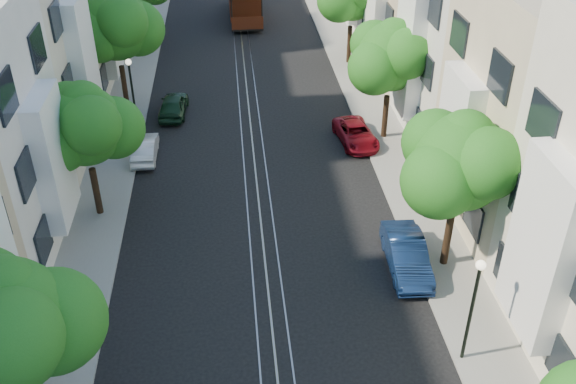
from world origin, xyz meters
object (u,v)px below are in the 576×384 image
object	(u,v)px
tree_e_c	(392,58)
tree_w_c	(117,26)
tree_e_b	(462,164)
lamp_east	(474,296)
tree_w_b	(85,128)
parked_car_w_mid	(145,148)
lamp_west	(132,85)
parked_car_w_far	(173,105)
tree_w_a	(5,329)
parked_car_e_far	(356,134)
parked_car_e_mid	(406,255)

from	to	relation	value
tree_e_c	tree_w_c	distance (m)	15.25
tree_e_b	lamp_east	xyz separation A→B (m)	(-0.96, -4.98, -1.89)
tree_e_c	tree_w_b	distance (m)	15.60
tree_w_b	parked_car_w_mid	distance (m)	6.54
tree_e_c	lamp_west	distance (m)	13.82
lamp_west	parked_car_w_far	distance (m)	3.56
tree_w_a	lamp_west	bearing A→B (deg)	87.60
parked_car_e_far	parked_car_w_far	distance (m)	10.91
parked_car_e_mid	lamp_west	bearing A→B (deg)	134.35
parked_car_w_mid	lamp_east	bearing A→B (deg)	128.45
tree_e_b	parked_car_w_mid	xyz separation A→B (m)	(-12.86, 10.05, -4.18)
tree_w_c	tree_e_b	bearing A→B (deg)	-48.01
tree_w_a	parked_car_e_mid	size ratio (longest dim) A/B	1.64
lamp_east	parked_car_e_mid	size ratio (longest dim) A/B	1.02
lamp_east	parked_car_w_far	distance (m)	22.82
parked_car_e_mid	parked_car_w_far	xyz separation A→B (m)	(-10.00, 15.09, -0.04)
tree_e_c	parked_car_e_far	xyz separation A→B (m)	(-1.70, -0.39, -4.07)
tree_e_b	parked_car_e_mid	bearing A→B (deg)	-178.73
parked_car_e_mid	tree_w_a	bearing A→B (deg)	-149.32
parked_car_e_mid	tree_e_c	bearing A→B (deg)	83.46
tree_w_b	parked_car_w_far	distance (m)	11.08
lamp_west	parked_car_w_mid	distance (m)	3.82
tree_e_b	parked_car_e_mid	distance (m)	4.39
lamp_east	parked_car_w_mid	size ratio (longest dim) A/B	1.24
tree_e_c	parked_car_e_mid	world-z (taller)	tree_e_c
lamp_east	tree_w_a	bearing A→B (deg)	-171.43
tree_e_c	tree_w_b	size ratio (longest dim) A/B	1.04
tree_w_b	lamp_east	size ratio (longest dim) A/B	1.51
tree_w_c	parked_car_w_mid	distance (m)	7.62
parked_car_e_far	lamp_east	bearing A→B (deg)	-94.11
lamp_east	parked_car_w_far	world-z (taller)	lamp_east
lamp_east	parked_car_e_far	xyz separation A→B (m)	(-0.74, 15.59, -2.31)
tree_e_c	tree_w_c	size ratio (longest dim) A/B	0.92
parked_car_e_far	tree_w_b	bearing A→B (deg)	-162.98
parked_car_w_mid	parked_car_w_far	xyz separation A→B (m)	(1.20, 5.00, 0.08)
tree_w_b	parked_car_w_far	world-z (taller)	tree_w_b
lamp_west	lamp_east	bearing A→B (deg)	-55.01
tree_w_c	parked_car_w_far	size ratio (longest dim) A/B	1.92
tree_w_b	lamp_west	xyz separation A→B (m)	(0.84, 8.02, -1.55)
tree_w_b	parked_car_w_mid	xyz separation A→B (m)	(1.54, 5.05, -3.85)
tree_w_c	parked_car_e_far	xyz separation A→B (m)	(12.70, -5.39, -4.54)
tree_w_c	lamp_east	size ratio (longest dim) A/B	1.71
tree_e_b	tree_w_a	distance (m)	16.01
tree_w_c	lamp_west	xyz separation A→B (m)	(0.84, -2.98, -2.22)
tree_w_a	parked_car_e_mid	world-z (taller)	tree_w_a
lamp_west	parked_car_w_mid	bearing A→B (deg)	-76.74
tree_w_b	tree_w_c	size ratio (longest dim) A/B	0.88
tree_w_b	parked_car_e_far	distance (m)	14.41
tree_e_b	lamp_west	distance (m)	18.90
tree_e_c	lamp_east	world-z (taller)	tree_e_c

